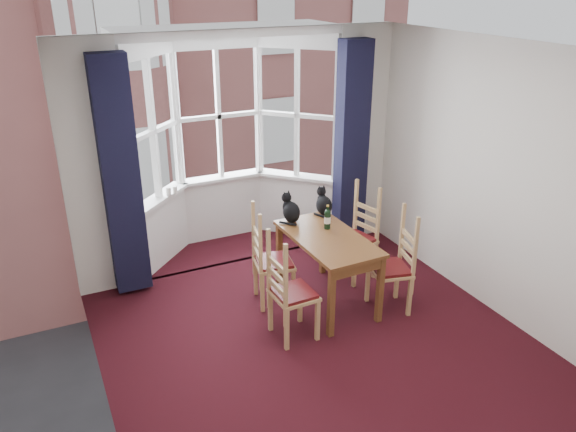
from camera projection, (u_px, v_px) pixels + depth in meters
floor at (331, 358)px, 5.31m from camera, size 4.50×4.50×0.00m
ceiling at (342, 53)px, 4.19m from camera, size 4.50×4.50×0.00m
wall_left at (90, 274)px, 3.96m from camera, size 0.00×4.50×4.50m
wall_right at (512, 188)px, 5.54m from camera, size 0.00×4.50×4.50m
wall_near at (554, 387)px, 2.89m from camera, size 4.00×0.00×4.00m
wall_back_pier_left at (95, 173)px, 5.96m from camera, size 0.70×0.12×2.80m
wall_back_pier_right at (360, 137)px, 7.26m from camera, size 0.70×0.12×2.80m
bay_window at (226, 142)px, 7.03m from camera, size 2.76×0.94×2.80m
curtain_left at (121, 179)px, 5.92m from camera, size 0.38×0.22×2.60m
curtain_right at (352, 146)px, 7.04m from camera, size 0.38×0.22×2.60m
dining_table at (327, 246)px, 5.97m from camera, size 0.71×1.28×0.79m
chair_left_near at (285, 297)px, 5.43m from camera, size 0.41×0.43×0.92m
chair_left_far at (266, 264)px, 6.04m from camera, size 0.47×0.49×0.92m
chair_right_near at (398, 269)px, 5.94m from camera, size 0.49×0.50×0.92m
chair_right_far at (360, 238)px, 6.62m from camera, size 0.49×0.50×0.92m
cat_left at (291, 210)px, 6.24m from camera, size 0.24×0.29×0.35m
cat_right at (324, 204)px, 6.44m from camera, size 0.18×0.25×0.33m
wine_bottle at (327, 218)px, 6.07m from camera, size 0.07×0.07×0.28m
candle_tall at (169, 192)px, 6.77m from camera, size 0.06×0.06×0.11m
candle_short at (175, 190)px, 6.83m from camera, size 0.06×0.06×0.10m
street at (69, 138)px, 34.40m from camera, size 80.00×80.00×0.00m
tenement_building at (95, 38)px, 16.27m from camera, size 18.40×7.80×15.20m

